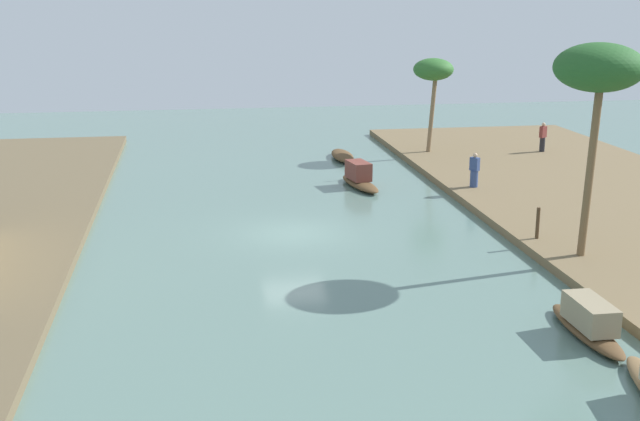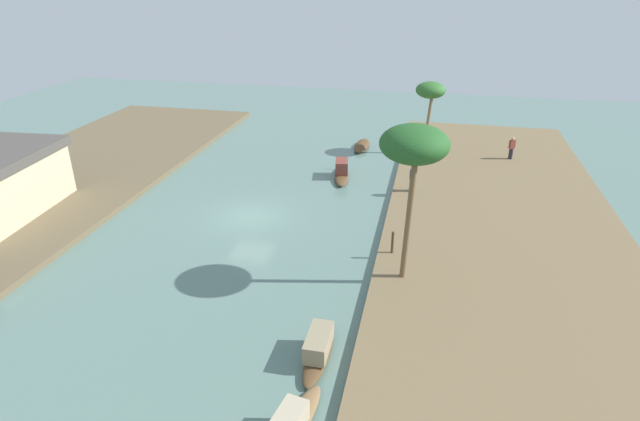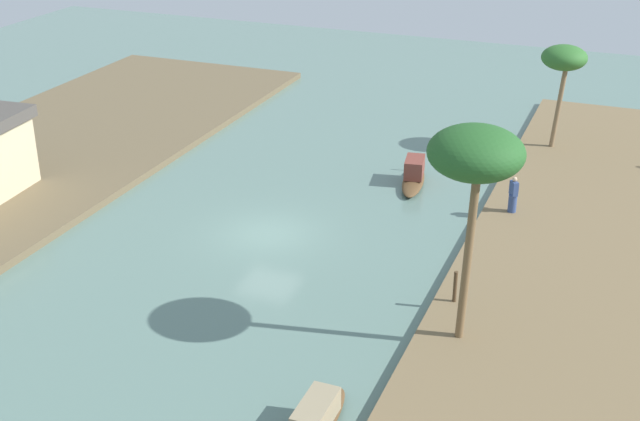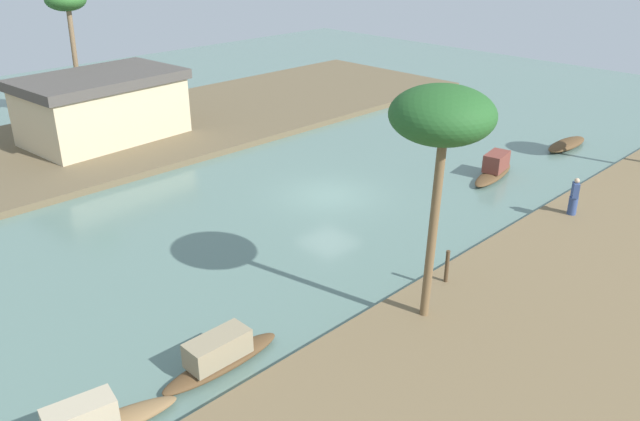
{
  "view_description": "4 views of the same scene",
  "coord_description": "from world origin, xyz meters",
  "px_view_note": "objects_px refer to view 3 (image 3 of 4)",
  "views": [
    {
      "loc": [
        -31.08,
        3.89,
        9.27
      ],
      "look_at": [
        0.15,
        -1.08,
        0.88
      ],
      "focal_mm": 45.8,
      "sensor_mm": 36.0,
      "label": 1
    },
    {
      "loc": [
        -26.96,
        -10.28,
        13.66
      ],
      "look_at": [
        -0.55,
        -4.47,
        1.11
      ],
      "focal_mm": 29.29,
      "sensor_mm": 36.0,
      "label": 2
    },
    {
      "loc": [
        -29.97,
        -14.31,
        16.19
      ],
      "look_at": [
        1.41,
        -1.84,
        0.81
      ],
      "focal_mm": 48.5,
      "sensor_mm": 36.0,
      "label": 3
    },
    {
      "loc": [
        -19.87,
        -19.42,
        11.74
      ],
      "look_at": [
        -2.64,
        -2.09,
        0.73
      ],
      "focal_mm": 35.74,
      "sensor_mm": 36.0,
      "label": 4
    }
  ],
  "objects_px": {
    "sampan_midstream": "(316,420)",
    "sampan_foreground": "(457,135)",
    "sampan_downstream_large": "(414,175)",
    "mooring_post": "(455,287)",
    "person_by_mooring": "(513,197)",
    "palm_tree_left_near": "(476,156)",
    "palm_tree_left_far": "(564,60)"
  },
  "relations": [
    {
      "from": "palm_tree_left_far",
      "to": "sampan_foreground",
      "type": "bearing_deg",
      "value": 88.27
    },
    {
      "from": "sampan_midstream",
      "to": "palm_tree_left_far",
      "type": "distance_m",
      "value": 26.53
    },
    {
      "from": "person_by_mooring",
      "to": "sampan_downstream_large",
      "type": "bearing_deg",
      "value": 30.7
    },
    {
      "from": "sampan_foreground",
      "to": "mooring_post",
      "type": "xyz_separation_m",
      "value": [
        -17.89,
        -4.15,
        0.73
      ]
    },
    {
      "from": "sampan_downstream_large",
      "to": "person_by_mooring",
      "type": "bearing_deg",
      "value": -123.91
    },
    {
      "from": "mooring_post",
      "to": "sampan_midstream",
      "type": "bearing_deg",
      "value": 165.99
    },
    {
      "from": "mooring_post",
      "to": "palm_tree_left_near",
      "type": "xyz_separation_m",
      "value": [
        -2.19,
        -0.78,
        5.87
      ]
    },
    {
      "from": "sampan_downstream_large",
      "to": "sampan_midstream",
      "type": "bearing_deg",
      "value": 177.65
    },
    {
      "from": "mooring_post",
      "to": "palm_tree_left_far",
      "type": "xyz_separation_m",
      "value": [
        17.73,
        -1.09,
        4.08
      ]
    },
    {
      "from": "sampan_midstream",
      "to": "palm_tree_left_near",
      "type": "relative_size",
      "value": 0.54
    },
    {
      "from": "palm_tree_left_near",
      "to": "sampan_midstream",
      "type": "bearing_deg",
      "value": 154.86
    },
    {
      "from": "sampan_downstream_large",
      "to": "palm_tree_left_far",
      "type": "height_order",
      "value": "palm_tree_left_far"
    },
    {
      "from": "sampan_downstream_large",
      "to": "sampan_foreground",
      "type": "height_order",
      "value": "sampan_downstream_large"
    },
    {
      "from": "mooring_post",
      "to": "palm_tree_left_near",
      "type": "distance_m",
      "value": 6.31
    },
    {
      "from": "person_by_mooring",
      "to": "palm_tree_left_far",
      "type": "xyz_separation_m",
      "value": [
        9.17,
        -0.57,
        3.96
      ]
    },
    {
      "from": "sampan_downstream_large",
      "to": "palm_tree_left_near",
      "type": "distance_m",
      "value": 15.46
    },
    {
      "from": "sampan_midstream",
      "to": "palm_tree_left_near",
      "type": "height_order",
      "value": "palm_tree_left_near"
    },
    {
      "from": "sampan_midstream",
      "to": "person_by_mooring",
      "type": "bearing_deg",
      "value": -8.54
    },
    {
      "from": "sampan_downstream_large",
      "to": "sampan_foreground",
      "type": "distance_m",
      "value": 7.07
    },
    {
      "from": "sampan_downstream_large",
      "to": "person_by_mooring",
      "type": "distance_m",
      "value": 5.64
    },
    {
      "from": "sampan_foreground",
      "to": "person_by_mooring",
      "type": "relative_size",
      "value": 2.27
    },
    {
      "from": "sampan_midstream",
      "to": "person_by_mooring",
      "type": "relative_size",
      "value": 2.41
    },
    {
      "from": "sampan_midstream",
      "to": "sampan_foreground",
      "type": "bearing_deg",
      "value": 4.76
    },
    {
      "from": "sampan_midstream",
      "to": "sampan_foreground",
      "type": "height_order",
      "value": "sampan_midstream"
    },
    {
      "from": "person_by_mooring",
      "to": "mooring_post",
      "type": "bearing_deg",
      "value": 141.14
    },
    {
      "from": "sampan_foreground",
      "to": "person_by_mooring",
      "type": "xyz_separation_m",
      "value": [
        -9.33,
        -4.67,
        0.84
      ]
    },
    {
      "from": "person_by_mooring",
      "to": "palm_tree_left_near",
      "type": "distance_m",
      "value": 12.19
    },
    {
      "from": "sampan_downstream_large",
      "to": "palm_tree_left_near",
      "type": "height_order",
      "value": "palm_tree_left_near"
    },
    {
      "from": "sampan_midstream",
      "to": "mooring_post",
      "type": "bearing_deg",
      "value": -13.85
    },
    {
      "from": "mooring_post",
      "to": "sampan_foreground",
      "type": "bearing_deg",
      "value": 13.06
    },
    {
      "from": "sampan_midstream",
      "to": "sampan_foreground",
      "type": "xyz_separation_m",
      "value": [
        26.1,
        2.1,
        -0.23
      ]
    },
    {
      "from": "person_by_mooring",
      "to": "palm_tree_left_far",
      "type": "bearing_deg",
      "value": -38.99
    }
  ]
}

